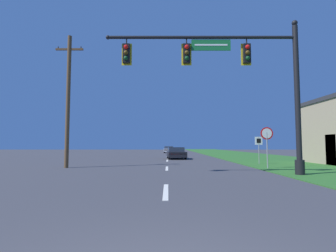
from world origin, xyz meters
TOP-DOWN VIEW (x-y plane):
  - grass_verge_right at (10.50, 30.00)m, footprint 10.00×110.00m
  - road_center_line at (0.00, 22.00)m, footprint 0.16×34.80m
  - signal_mast at (3.78, 10.31)m, footprint 9.65×0.47m
  - car_ahead at (0.93, 25.28)m, footprint 2.03×4.32m
  - far_car at (0.21, 46.00)m, footprint 1.82×4.28m
  - stop_sign at (6.13, 13.67)m, footprint 0.76×0.07m
  - route_sign_post at (6.91, 17.41)m, footprint 0.55×0.06m
  - utility_pole_near at (-6.43, 14.49)m, footprint 1.80×0.26m

SIDE VIEW (x-z plane):
  - road_center_line at x=0.00m, z-range 0.00..0.01m
  - grass_verge_right at x=10.50m, z-range 0.00..0.04m
  - car_ahead at x=0.93m, z-range 0.01..1.20m
  - far_car at x=0.21m, z-range 0.01..1.20m
  - route_sign_post at x=6.91m, z-range 0.51..2.54m
  - stop_sign at x=6.13m, z-range 0.61..3.12m
  - utility_pole_near at x=-6.43m, z-range 0.15..8.81m
  - signal_mast at x=3.78m, z-range 0.96..8.60m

